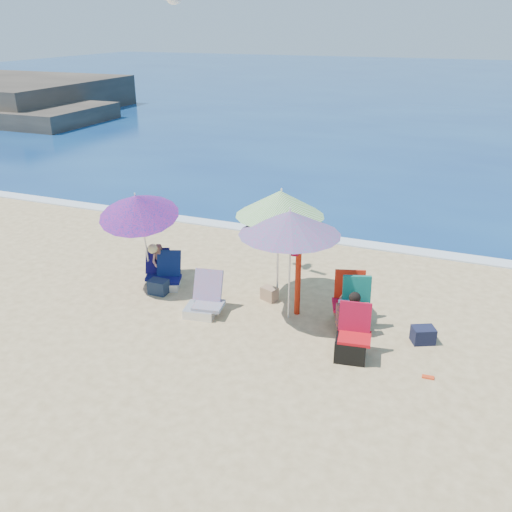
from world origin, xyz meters
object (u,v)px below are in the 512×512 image
at_px(umbrella_turquoise, 290,223).
at_px(chair_rainbow, 204,303).
at_px(person_center, 350,309).
at_px(umbrella_striped, 280,203).
at_px(person_left, 159,263).
at_px(chair_navy, 168,278).
at_px(camp_chair_left, 352,343).
at_px(umbrella_blue, 138,206).
at_px(camp_chair_right, 351,306).
at_px(seagull, 174,0).
at_px(furled_umbrella, 297,277).

xyz_separation_m(umbrella_turquoise, chair_rainbow, (-1.55, -0.53, -1.70)).
bearing_deg(person_center, umbrella_striped, 155.52).
xyz_separation_m(umbrella_turquoise, person_left, (-3.12, 0.44, -1.48)).
bearing_deg(chair_navy, camp_chair_left, -16.30).
distance_m(umbrella_blue, person_center, 4.73).
height_order(umbrella_blue, chair_rainbow, umbrella_blue).
height_order(camp_chair_right, person_left, camp_chair_right).
bearing_deg(umbrella_blue, person_center, -1.69).
bearing_deg(seagull, chair_rainbow, -52.90).
distance_m(umbrella_striped, chair_rainbow, 2.45).
bearing_deg(camp_chair_left, chair_rainbow, 171.10).
bearing_deg(umbrella_blue, person_left, 67.46).
bearing_deg(chair_rainbow, person_center, 9.00).
distance_m(umbrella_turquoise, umbrella_striped, 0.80).
height_order(umbrella_blue, person_left, umbrella_blue).
bearing_deg(umbrella_turquoise, chair_navy, 174.84).
relative_size(umbrella_blue, person_left, 2.37).
xyz_separation_m(furled_umbrella, person_center, (1.09, -0.19, -0.38)).
relative_size(umbrella_turquoise, chair_navy, 3.07).
distance_m(chair_navy, chair_rainbow, 1.49).
height_order(umbrella_striped, person_center, umbrella_striped).
relative_size(camp_chair_left, person_left, 0.99).
bearing_deg(chair_navy, camp_chair_right, -1.70).
bearing_deg(chair_navy, furled_umbrella, -2.91).
xyz_separation_m(umbrella_turquoise, seagull, (-2.80, 1.12, 3.76)).
distance_m(umbrella_blue, furled_umbrella, 3.57).
distance_m(furled_umbrella, chair_rainbow, 1.90).
relative_size(person_left, seagull, 1.02).
distance_m(chair_navy, person_center, 4.07).
bearing_deg(chair_rainbow, umbrella_striped, 46.74).
distance_m(umbrella_blue, chair_navy, 1.72).
height_order(furled_umbrella, chair_navy, furled_umbrella).
bearing_deg(furled_umbrella, umbrella_turquoise, -143.17).
bearing_deg(camp_chair_right, person_center, -85.40).
bearing_deg(chair_rainbow, seagull, 127.10).
distance_m(furled_umbrella, camp_chair_right, 1.15).
bearing_deg(umbrella_blue, chair_navy, 24.34).
height_order(person_center, seagull, seagull).
relative_size(camp_chair_right, person_left, 1.11).
distance_m(chair_navy, person_left, 0.42).
height_order(umbrella_blue, camp_chair_left, umbrella_blue).
bearing_deg(person_center, umbrella_blue, 178.31).
relative_size(umbrella_blue, furled_umbrella, 1.54).
bearing_deg(chair_rainbow, camp_chair_left, -8.90).
height_order(umbrella_turquoise, chair_rainbow, umbrella_turquoise).
bearing_deg(umbrella_blue, seagull, 65.70).
distance_m(chair_rainbow, person_left, 1.85).
distance_m(umbrella_striped, umbrella_blue, 2.93).
xyz_separation_m(umbrella_striped, camp_chair_left, (1.90, -1.67, -1.76)).
bearing_deg(person_center, chair_navy, 175.17).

